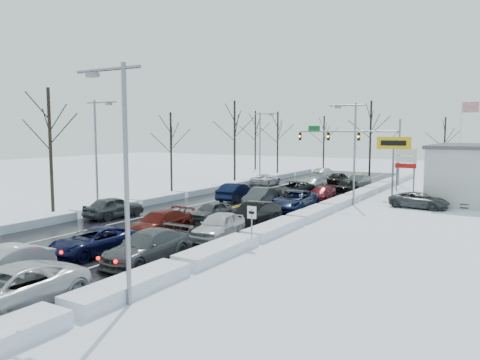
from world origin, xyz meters
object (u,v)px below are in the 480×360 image
Objects in this scene: flagpole at (462,136)px; oncoming_car_0 at (236,201)px; tires_plus_sign at (394,147)px; traffic_signal_mast at (358,140)px.

oncoming_car_0 is at bearing -126.23° from flagpole.
tires_plus_sign is 1.18× the size of oncoming_car_0.
traffic_signal_mast reaches higher than oncoming_car_0.
tires_plus_sign is 16.11m from oncoming_car_0.
oncoming_car_0 is at bearing -103.91° from traffic_signal_mast.
flagpole is at bearing 71.56° from tires_plus_sign.
oncoming_car_0 is (-5.24, -21.13, -5.48)m from traffic_signal_mast.
tires_plus_sign is at bearing -108.44° from flagpole.
traffic_signal_mast is 13.92m from tires_plus_sign.
traffic_signal_mast is at bearing -170.27° from flagpole.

